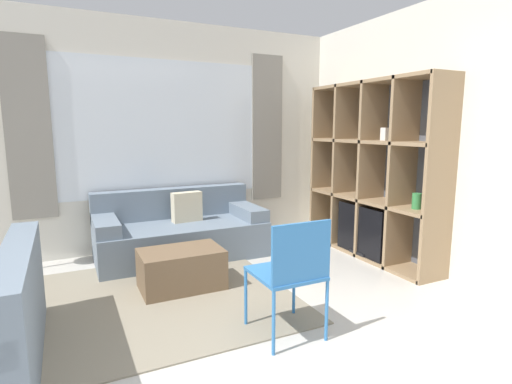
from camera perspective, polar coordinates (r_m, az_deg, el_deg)
name	(u,v)px	position (r m, az deg, el deg)	size (l,w,h in m)	color
wall_back	(162,137)	(4.98, -13.27, 7.72)	(5.66, 0.11, 2.70)	silver
wall_right	(402,138)	(4.69, 20.09, 7.23)	(0.07, 4.31, 2.70)	silver
area_rug	(134,303)	(3.64, -17.02, -14.90)	(2.60, 2.05, 0.01)	gray
shelving_unit	(374,174)	(4.71, 16.44, 2.44)	(0.40, 1.86, 1.97)	#515660
couch_main	(180,232)	(4.69, -10.76, -5.69)	(1.85, 0.87, 0.75)	slate
ottoman	(181,269)	(3.78, -10.61, -10.80)	(0.74, 0.47, 0.37)	brown
folding_chair	(292,268)	(2.79, 5.11, -10.78)	(0.44, 0.46, 0.86)	#3375B7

